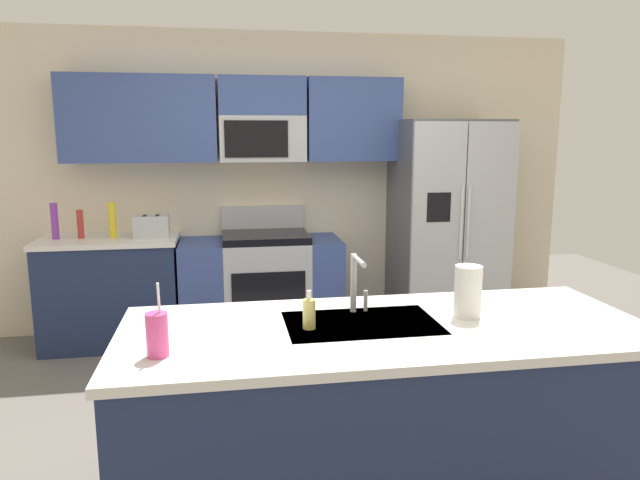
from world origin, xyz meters
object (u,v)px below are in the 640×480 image
Objects in this scene: range_oven at (262,285)px; drink_cup_pink at (157,334)px; bottle_purple at (55,221)px; paper_towel_roll at (468,291)px; soap_dispenser at (309,313)px; refrigerator at (447,227)px; toaster at (152,226)px; pepper_mill at (80,224)px; bottle_yellow at (112,220)px; sink_faucet at (356,279)px.

drink_cup_pink is (-0.57, -2.70, 0.54)m from range_oven.
paper_towel_roll is (2.43, -2.45, -0.03)m from bottle_purple.
soap_dispenser is at bearing -55.91° from bottle_purple.
refrigerator is 2.52m from toaster.
bottle_purple is at bearing 124.09° from soap_dispenser.
bottle_yellow is (0.25, -0.02, 0.03)m from pepper_mill.
bottle_yellow is at bearing -3.81° from bottle_purple.
bottle_yellow is 1.00× the size of bottle_purple.
drink_cup_pink reaches higher than paper_towel_roll.
drink_cup_pink is 1.70× the size of soap_dispenser.
bottle_purple is at bearing 129.94° from sink_faucet.
bottle_purple is at bearing 178.59° from pepper_mill.
drink_cup_pink is at bearing -129.98° from refrigerator.
range_oven is 5.67× the size of paper_towel_roll.
range_oven is at bearing 90.98° from soap_dispenser.
paper_towel_roll is at bearing -50.64° from bottle_yellow.
sink_faucet reaches higher than pepper_mill.
toaster is 0.99× the size of sink_faucet.
toaster is 0.31m from bottle_yellow.
bottle_purple is 1.00× the size of drink_cup_pink.
soap_dispenser is at bearing -144.39° from sink_faucet.
refrigerator reaches higher than range_oven.
sink_faucet is at bearing -50.06° from bottle_purple.
refrigerator reaches higher than paper_towel_roll.
pepper_mill is at bearing 120.96° from soap_dispenser.
drink_cup_pink is at bearing -68.42° from bottle_purple.
refrigerator is 7.71× the size of paper_towel_roll.
soap_dispenser is at bearing -176.75° from paper_towel_roll.
toaster is 2.60m from soap_dispenser.
range_oven is 2.82m from drink_cup_pink.
toaster reaches higher than soap_dispenser.
bottle_purple is at bearing 111.58° from drink_cup_pink.
paper_towel_roll reaches higher than soap_dispenser.
toaster is 2.92m from paper_towel_roll.
range_oven is 2.41m from sink_faucet.
refrigerator is at bearing 50.02° from drink_cup_pink.
paper_towel_roll is (2.23, -2.44, 0.00)m from pepper_mill.
refrigerator is at bearing -1.29° from pepper_mill.
drink_cup_pink is (0.32, -2.65, -0.00)m from toaster.
soap_dispenser is (-0.25, -0.18, -0.10)m from sink_faucet.
pepper_mill is 2.89m from sink_faucet.
refrigerator is 7.98× the size of pepper_mill.
paper_towel_roll reaches higher than pepper_mill.
range_oven is 1.34m from bottle_yellow.
bottle_purple reaches higher than toaster.
soap_dispenser is (0.93, -2.43, -0.02)m from toaster.
toaster is (-0.89, -0.05, 0.55)m from range_oven.
paper_towel_roll is (1.67, -2.39, 0.03)m from toaster.
pepper_mill is 2.84m from drink_cup_pink.
soap_dispenser is 0.75m from paper_towel_roll.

